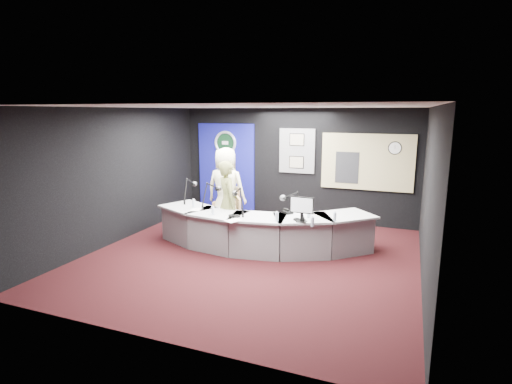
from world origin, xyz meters
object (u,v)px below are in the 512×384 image
at_px(armchair_right, 228,218).
at_px(person_woman, 228,202).
at_px(person_man, 226,189).
at_px(broadcast_desk, 258,230).
at_px(armchair_left, 226,210).

distance_m(armchair_right, person_woman, 0.35).
bearing_deg(person_woman, person_man, -15.03).
height_order(person_man, person_woman, person_man).
relative_size(broadcast_desk, armchair_right, 4.33).
bearing_deg(armchair_left, person_woman, -58.96).
distance_m(broadcast_desk, armchair_left, 1.59).
xyz_separation_m(armchair_right, person_woman, (0.00, 0.00, 0.35)).
bearing_deg(broadcast_desk, armchair_left, 139.38).
bearing_deg(person_man, armchair_right, 115.68).
distance_m(armchair_left, person_man, 0.51).
bearing_deg(armchair_left, broadcast_desk, -37.15).
relative_size(armchair_left, armchair_right, 0.86).
height_order(broadcast_desk, person_woman, person_woman).
bearing_deg(armchair_left, armchair_right, -58.96).
relative_size(armchair_right, person_man, 0.54).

